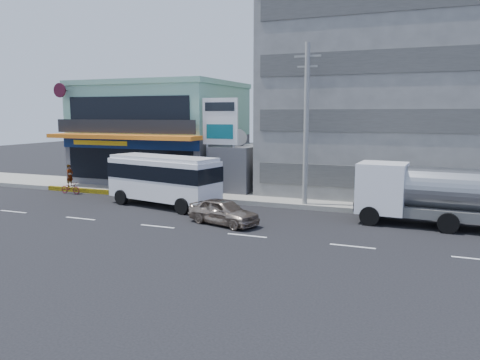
% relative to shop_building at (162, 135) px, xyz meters
% --- Properties ---
extents(ground, '(120.00, 120.00, 0.00)m').
position_rel_shop_building_xyz_m(ground, '(8.00, -13.95, -4.00)').
color(ground, black).
rests_on(ground, ground).
extents(sidewalk, '(70.00, 5.00, 0.30)m').
position_rel_shop_building_xyz_m(sidewalk, '(13.00, -4.45, -3.85)').
color(sidewalk, gray).
rests_on(sidewalk, ground).
extents(shop_building, '(12.40, 11.70, 8.00)m').
position_rel_shop_building_xyz_m(shop_building, '(0.00, 0.00, 0.00)').
color(shop_building, '#45454A').
rests_on(shop_building, ground).
extents(concrete_building, '(16.00, 12.00, 14.00)m').
position_rel_shop_building_xyz_m(concrete_building, '(18.00, 1.05, 3.00)').
color(concrete_building, gray).
rests_on(concrete_building, ground).
extents(gap_structure, '(3.00, 6.00, 3.50)m').
position_rel_shop_building_xyz_m(gap_structure, '(8.00, -1.95, -2.25)').
color(gap_structure, '#45454A').
rests_on(gap_structure, ground).
extents(satellite_dish, '(1.50, 1.50, 0.15)m').
position_rel_shop_building_xyz_m(satellite_dish, '(8.00, -2.95, -0.42)').
color(satellite_dish, slate).
rests_on(satellite_dish, gap_structure).
extents(billboard, '(2.60, 0.18, 6.90)m').
position_rel_shop_building_xyz_m(billboard, '(7.50, -4.75, 0.93)').
color(billboard, gray).
rests_on(billboard, ground).
extents(utility_pole_near, '(1.60, 0.30, 10.00)m').
position_rel_shop_building_xyz_m(utility_pole_near, '(14.00, -6.55, 1.15)').
color(utility_pole_near, '#999993').
rests_on(utility_pole_near, ground).
extents(minibus, '(7.96, 4.03, 3.19)m').
position_rel_shop_building_xyz_m(minibus, '(5.51, -9.13, -2.10)').
color(minibus, white).
rests_on(minibus, ground).
extents(sedan, '(4.37, 2.77, 1.39)m').
position_rel_shop_building_xyz_m(sedan, '(11.00, -12.23, -3.30)').
color(sedan, gray).
rests_on(sedan, ground).
extents(tanker_truck, '(8.31, 3.10, 3.22)m').
position_rel_shop_building_xyz_m(tanker_truck, '(21.22, -8.67, -2.27)').
color(tanker_truck, white).
rests_on(tanker_truck, ground).
extents(motorcycle_rider, '(1.69, 0.63, 2.15)m').
position_rel_shop_building_xyz_m(motorcycle_rider, '(-3.26, -7.63, -3.29)').
color(motorcycle_rider, '#5D0D1D').
rests_on(motorcycle_rider, ground).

